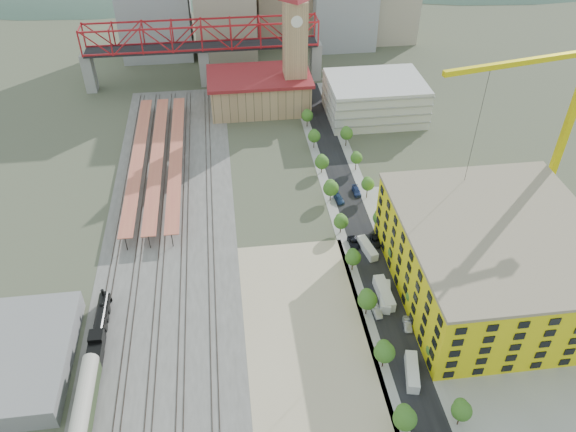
{
  "coord_description": "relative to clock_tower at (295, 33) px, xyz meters",
  "views": [
    {
      "loc": [
        -18.75,
        -110.94,
        99.15
      ],
      "look_at": [
        -4.46,
        1.54,
        10.0
      ],
      "focal_mm": 35.0,
      "sensor_mm": 36.0,
      "label": 1
    }
  ],
  "objects": [
    {
      "name": "site_trailer_a",
      "position": [
        8.0,
        -122.95,
        -27.43
      ],
      "size": [
        4.46,
        9.58,
        2.54
      ],
      "primitive_type": "cube",
      "rotation": [
        0.0,
        0.0,
        -0.23
      ],
      "color": "silver",
      "rests_on": "ground"
    },
    {
      "name": "car_4",
      "position": [
        11.0,
        -109.82,
        -27.93
      ],
      "size": [
        2.51,
        4.75,
        1.54
      ],
      "primitive_type": "imported",
      "rotation": [
        0.0,
        0.0,
        -0.16
      ],
      "color": "silver",
      "rests_on": "ground"
    },
    {
      "name": "site_trailer_c",
      "position": [
        8.0,
        -100.32,
        -27.3
      ],
      "size": [
        3.04,
        10.28,
        2.79
      ],
      "primitive_type": "cube",
      "rotation": [
        0.0,
        0.0,
        0.04
      ],
      "color": "silver",
      "rests_on": "ground"
    },
    {
      "name": "car_3",
      "position": [
        5.0,
        -60.46,
        -27.93
      ],
      "size": [
        2.91,
        5.55,
        1.53
      ],
      "primitive_type": "imported",
      "rotation": [
        0.0,
        0.0,
        0.15
      ],
      "color": "navy",
      "rests_on": "ground"
    },
    {
      "name": "dirt_lot",
      "position": [
        -12.0,
        -111.49,
        -28.67
      ],
      "size": [
        28.0,
        67.0,
        0.06
      ],
      "primitive_type": "cube",
      "color": "tan",
      "rests_on": "ground"
    },
    {
      "name": "construction_pad",
      "position": [
        37.0,
        -99.99,
        -28.67
      ],
      "size": [
        50.0,
        90.0,
        0.06
      ],
      "primitive_type": "cube",
      "color": "gray",
      "rests_on": "ground"
    },
    {
      "name": "coach",
      "position": [
        -58.0,
        -123.2,
        -25.45
      ],
      "size": [
        3.35,
        19.45,
        6.11
      ],
      "color": "#283C20",
      "rests_on": "ground"
    },
    {
      "name": "parking_garage",
      "position": [
        28.0,
        -9.99,
        -21.7
      ],
      "size": [
        34.0,
        26.0,
        14.0
      ],
      "primitive_type": "cube",
      "color": "silver",
      "rests_on": "ground"
    },
    {
      "name": "car_2",
      "position": [
        5.0,
        -80.4,
        -27.97
      ],
      "size": [
        2.77,
        5.4,
        1.46
      ],
      "primitive_type": "imported",
      "rotation": [
        0.0,
        0.0,
        0.07
      ],
      "color": "black",
      "rests_on": "ground"
    },
    {
      "name": "clock_tower",
      "position": [
        0.0,
        0.0,
        0.0
      ],
      "size": [
        12.0,
        12.0,
        52.0
      ],
      "color": "tan",
      "rests_on": "ground"
    },
    {
      "name": "car_1",
      "position": [
        5.0,
        -105.0,
        -27.92
      ],
      "size": [
        2.08,
        4.87,
        1.56
      ],
      "primitive_type": "imported",
      "rotation": [
        0.0,
        0.0,
        0.09
      ],
      "color": "#9F9FA4",
      "rests_on": "ground"
    },
    {
      "name": "rail_tracks",
      "position": [
        -45.8,
        -62.49,
        -28.55
      ],
      "size": [
        26.56,
        160.0,
        0.18
      ],
      "color": "#382B23",
      "rests_on": "ground"
    },
    {
      "name": "site_trailer_b",
      "position": [
        8.0,
        -101.26,
        -27.42
      ],
      "size": [
        4.61,
        9.65,
        2.55
      ],
      "primitive_type": "cube",
      "rotation": [
        0.0,
        0.0,
        -0.24
      ],
      "color": "silver",
      "rests_on": "ground"
    },
    {
      "name": "construction_building",
      "position": [
        34.0,
        -99.99,
        -19.29
      ],
      "size": [
        44.6,
        50.6,
        18.8
      ],
      "color": "yellow",
      "rests_on": "ground"
    },
    {
      "name": "distant_hills",
      "position": [
        37.28,
        180.01,
        -108.23
      ],
      "size": [
        647.0,
        264.0,
        227.0
      ],
      "color": "#4C6B59",
      "rests_on": "ground"
    },
    {
      "name": "station_hall",
      "position": [
        -13.0,
        2.01,
        -22.03
      ],
      "size": [
        38.0,
        24.0,
        13.1
      ],
      "color": "tan",
      "rests_on": "ground"
    },
    {
      "name": "sidewalk_east",
      "position": [
        13.5,
        -64.99,
        -28.68
      ],
      "size": [
        3.0,
        170.0,
        0.04
      ],
      "primitive_type": "cube",
      "color": "gray",
      "rests_on": "ground"
    },
    {
      "name": "truss_bridge",
      "position": [
        -33.0,
        25.01,
        -9.83
      ],
      "size": [
        94.0,
        9.6,
        25.6
      ],
      "color": "gray",
      "rests_on": "ground"
    },
    {
      "name": "street_trees",
      "position": [
        8.0,
        -74.99,
        -28.7
      ],
      "size": [
        15.4,
        124.4,
        8.0
      ],
      "color": "#3C6A1F",
      "rests_on": "ground"
    },
    {
      "name": "warehouse",
      "position": [
        -74.0,
        -109.99,
        -26.2
      ],
      "size": [
        22.0,
        32.0,
        5.0
      ],
      "primitive_type": "cube",
      "color": "gray",
      "rests_on": "ground"
    },
    {
      "name": "car_6",
      "position": [
        11.0,
        -80.47,
        -27.96
      ],
      "size": [
        2.83,
        5.48,
        1.48
      ],
      "primitive_type": "imported",
      "rotation": [
        0.0,
        0.0,
        -0.07
      ],
      "color": "black",
      "rests_on": "ground"
    },
    {
      "name": "street_asphalt",
      "position": [
        8.0,
        -64.99,
        -28.67
      ],
      "size": [
        12.0,
        170.0,
        0.06
      ],
      "primitive_type": "cube",
      "color": "black",
      "rests_on": "ground"
    },
    {
      "name": "site_trailer_d",
      "position": [
        8.0,
        -83.62,
        -27.52
      ],
      "size": [
        3.96,
        8.87,
        2.35
      ],
      "primitive_type": "cube",
      "rotation": [
        0.0,
        0.0,
        0.2
      ],
      "color": "silver",
      "rests_on": "ground"
    },
    {
      "name": "platform_canopies",
      "position": [
        -49.0,
        -34.99,
        -24.7
      ],
      "size": [
        16.0,
        80.0,
        4.12
      ],
      "color": "#CE724F",
      "rests_on": "ground"
    },
    {
      "name": "ballast_strip",
      "position": [
        -44.0,
        -62.49,
        -28.67
      ],
      "size": [
        36.0,
        165.0,
        0.06
      ],
      "primitive_type": "cube",
      "color": "#605E59",
      "rests_on": "ground"
    },
    {
      "name": "locomotive",
      "position": [
        -58.0,
        -103.71,
        -26.52
      ],
      "size": [
        3.03,
        23.34,
        5.84
      ],
      "color": "black",
      "rests_on": "ground"
    },
    {
      "name": "car_5",
      "position": [
        11.0,
        -109.98,
        -27.98
      ],
      "size": [
        1.9,
        4.46,
        1.43
      ],
      "primitive_type": "imported",
      "rotation": [
        0.0,
        0.0,
        -0.09
      ],
      "color": "gray",
      "rests_on": "ground"
    },
    {
      "name": "tower_crane",
      "position": [
        55.81,
        -75.97,
        6.64
      ],
      "size": [
        52.96,
        12.32,
        57.26
      ],
      "color": "yellow",
      "rests_on": "ground"
    },
    {
      "name": "ground",
      "position": [
        -8.0,
        -79.99,
        -28.7
      ],
      "size": [
        400.0,
        400.0,
        0.0
      ],
      "primitive_type": "plane",
      "color": "#474C38",
      "rests_on": "ground"
    },
    {
      "name": "sidewalk_west",
      "position": [
        2.5,
        -64.99,
        -28.68
      ],
      "size": [
        3.0,
        170.0,
        0.04
      ],
      "primitive_type": "cube",
      "color": "gray",
      "rests_on": "ground"
    },
    {
      "name": "car_7",
      "position": [
        11.0,
        -57.47,
        -27.93
      ],
      "size": [
        2.18,
        5.27,
        1.52
      ],
      "primitive_type": "imported",
      "rotation": [
        0.0,
        0.0,
        0.01
      ],
      "color": "navy",
      "rests_on": "ground"
    }
  ]
}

